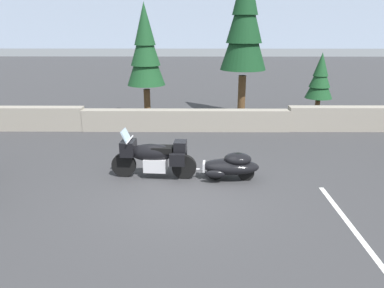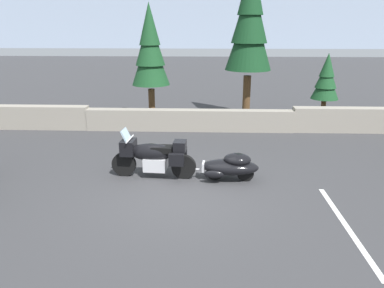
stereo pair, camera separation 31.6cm
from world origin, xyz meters
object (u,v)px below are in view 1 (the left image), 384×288
at_px(pine_tree_secondary, 145,49).
at_px(pine_tree_far_right, 320,78).
at_px(touring_motorcycle, 153,156).
at_px(car_shaped_trailer, 231,165).
at_px(pine_tree_tall, 245,20).

bearing_deg(pine_tree_secondary, pine_tree_far_right, 4.13).
height_order(touring_motorcycle, pine_tree_secondary, pine_tree_secondary).
xyz_separation_m(car_shaped_trailer, pine_tree_far_right, (4.37, 6.75, 1.37)).
bearing_deg(pine_tree_secondary, pine_tree_tall, 7.11).
xyz_separation_m(pine_tree_secondary, pine_tree_far_right, (7.34, 0.53, -1.23)).
bearing_deg(touring_motorcycle, pine_tree_far_right, 45.61).
bearing_deg(pine_tree_tall, pine_tree_secondary, -172.89).
bearing_deg(car_shaped_trailer, pine_tree_secondary, 115.53).
distance_m(pine_tree_tall, pine_tree_secondary, 4.20).
distance_m(pine_tree_tall, pine_tree_far_right, 4.05).
height_order(car_shaped_trailer, pine_tree_tall, pine_tree_tall).
relative_size(touring_motorcycle, pine_tree_far_right, 0.81).
height_order(pine_tree_secondary, pine_tree_far_right, pine_tree_secondary).
relative_size(car_shaped_trailer, pine_tree_far_right, 0.78).
bearing_deg(car_shaped_trailer, touring_motorcycle, 175.77).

